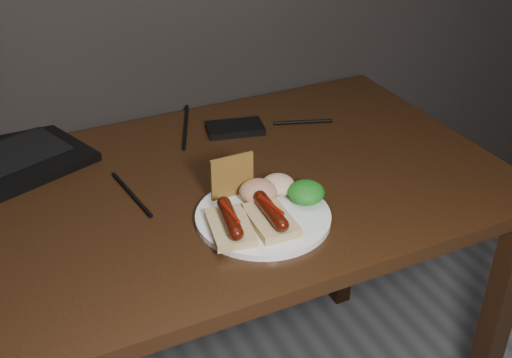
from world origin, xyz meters
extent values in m
cube|color=#341E0D|center=(0.00, 1.38, 0.73)|extent=(1.40, 0.70, 0.03)
cube|color=#341E0D|center=(0.65, 1.08, 0.36)|extent=(0.05, 0.05, 0.72)
cube|color=#341E0D|center=(0.65, 1.68, 0.36)|extent=(0.05, 0.05, 0.72)
cube|color=black|center=(0.24, 1.57, 0.76)|extent=(0.14, 0.10, 0.02)
cylinder|color=black|center=(-0.05, 1.41, 0.75)|extent=(0.03, 0.18, 0.01)
cylinder|color=black|center=(0.15, 1.64, 0.75)|extent=(0.09, 0.21, 0.01)
cylinder|color=black|center=(0.40, 1.54, 0.75)|extent=(0.13, 0.05, 0.01)
cylinder|color=white|center=(0.14, 1.23, 0.76)|extent=(0.25, 0.25, 0.01)
cube|color=#DEC082|center=(0.07, 1.20, 0.77)|extent=(0.09, 0.13, 0.02)
cylinder|color=#500F05|center=(0.07, 1.20, 0.79)|extent=(0.04, 0.10, 0.02)
sphere|color=#500F05|center=(0.06, 1.16, 0.79)|extent=(0.02, 0.02, 0.02)
sphere|color=#500F05|center=(0.08, 1.25, 0.79)|extent=(0.02, 0.02, 0.02)
cylinder|color=#670E04|center=(0.07, 1.20, 0.80)|extent=(0.01, 0.07, 0.01)
cube|color=#DEC082|center=(0.14, 1.19, 0.77)|extent=(0.08, 0.12, 0.02)
cylinder|color=#500F05|center=(0.14, 1.19, 0.79)|extent=(0.03, 0.10, 0.02)
sphere|color=#500F05|center=(0.14, 1.15, 0.79)|extent=(0.03, 0.02, 0.02)
sphere|color=#500F05|center=(0.15, 1.24, 0.79)|extent=(0.03, 0.02, 0.02)
cylinder|color=#670E04|center=(0.14, 1.19, 0.80)|extent=(0.02, 0.07, 0.01)
cube|color=#A37A2C|center=(0.12, 1.31, 0.80)|extent=(0.09, 0.01, 0.08)
ellipsoid|color=#145B12|center=(0.24, 1.23, 0.78)|extent=(0.07, 0.07, 0.04)
ellipsoid|color=#9F180F|center=(0.16, 1.27, 0.78)|extent=(0.07, 0.07, 0.04)
ellipsoid|color=silver|center=(0.20, 1.28, 0.78)|extent=(0.06, 0.06, 0.04)
camera|label=1|loc=(-0.28, 0.37, 1.42)|focal=45.00mm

